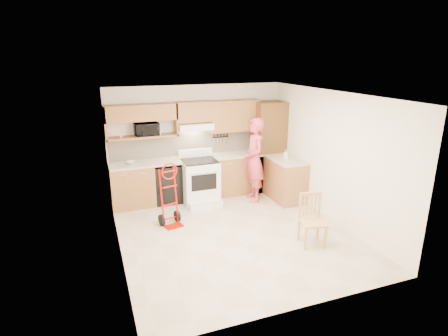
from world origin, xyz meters
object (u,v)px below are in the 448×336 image
hand_truck (171,198)px  dining_chair (313,221)px  microwave (146,129)px  range (200,178)px  person (254,160)px

hand_truck → dining_chair: size_ratio=1.26×
microwave → hand_truck: microwave is taller
range → hand_truck: bearing=-133.4°
range → person: bearing=-13.0°
microwave → dining_chair: bearing=-57.0°
range → hand_truck: (-0.86, -0.91, -0.00)m
microwave → dining_chair: size_ratio=0.55×
microwave → dining_chair: (2.26, -2.94, -1.18)m
range → microwave: bearing=155.4°
range → dining_chair: (1.23, -2.48, -0.12)m
microwave → range: (1.02, -0.47, -1.06)m
range → hand_truck: range is taller
person → dining_chair: bearing=8.0°
range → dining_chair: range is taller
person → dining_chair: 2.26m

